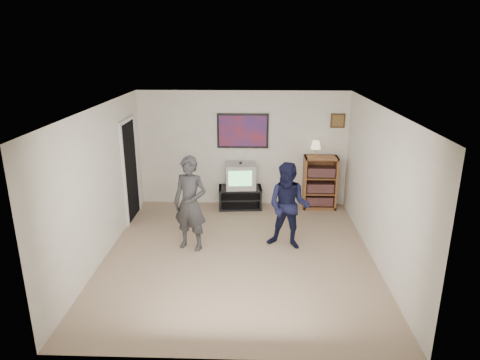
# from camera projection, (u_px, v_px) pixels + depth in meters

# --- Properties ---
(room_shell) EXTENTS (4.51, 5.00, 2.51)m
(room_shell) POSITION_uv_depth(u_px,v_px,m) (239.00, 179.00, 7.21)
(room_shell) COLOR #7D674F
(room_shell) RESTS_ON ground
(media_stand) EXTENTS (0.96, 0.58, 0.46)m
(media_stand) POSITION_uv_depth(u_px,v_px,m) (240.00, 197.00, 9.31)
(media_stand) COLOR black
(media_stand) RESTS_ON room_shell
(crt_television) EXTENTS (0.67, 0.58, 0.53)m
(crt_television) POSITION_uv_depth(u_px,v_px,m) (241.00, 176.00, 9.16)
(crt_television) COLOR #A5A5A0
(crt_television) RESTS_ON media_stand
(bookshelf) EXTENTS (0.70, 0.40, 1.15)m
(bookshelf) POSITION_uv_depth(u_px,v_px,m) (320.00, 182.00, 9.20)
(bookshelf) COLOR brown
(bookshelf) RESTS_ON room_shell
(table_lamp) EXTENTS (0.22, 0.22, 0.35)m
(table_lamp) POSITION_uv_depth(u_px,v_px,m) (316.00, 149.00, 8.95)
(table_lamp) COLOR #F9E0BD
(table_lamp) RESTS_ON bookshelf
(person_tall) EXTENTS (0.70, 0.57, 1.66)m
(person_tall) POSITION_uv_depth(u_px,v_px,m) (190.00, 204.00, 7.29)
(person_tall) COLOR #2C2B2E
(person_tall) RESTS_ON room_shell
(person_short) EXTENTS (0.89, 0.78, 1.53)m
(person_short) POSITION_uv_depth(u_px,v_px,m) (288.00, 206.00, 7.35)
(person_short) COLOR black
(person_short) RESTS_ON room_shell
(controller_left) EXTENTS (0.06, 0.13, 0.04)m
(controller_left) POSITION_uv_depth(u_px,v_px,m) (190.00, 183.00, 7.40)
(controller_left) COLOR white
(controller_left) RESTS_ON person_tall
(controller_right) EXTENTS (0.04, 0.12, 0.04)m
(controller_right) POSITION_uv_depth(u_px,v_px,m) (285.00, 188.00, 7.53)
(controller_right) COLOR white
(controller_right) RESTS_ON person_short
(poster) EXTENTS (1.10, 0.03, 0.75)m
(poster) POSITION_uv_depth(u_px,v_px,m) (243.00, 131.00, 9.11)
(poster) COLOR black
(poster) RESTS_ON room_shell
(air_vent) EXTENTS (0.28, 0.02, 0.14)m
(air_vent) POSITION_uv_depth(u_px,v_px,m) (217.00, 117.00, 9.04)
(air_vent) COLOR white
(air_vent) RESTS_ON room_shell
(small_picture) EXTENTS (0.30, 0.03, 0.30)m
(small_picture) POSITION_uv_depth(u_px,v_px,m) (338.00, 121.00, 8.98)
(small_picture) COLOR #30210F
(small_picture) RESTS_ON room_shell
(doorway) EXTENTS (0.03, 0.85, 2.00)m
(doorway) POSITION_uv_depth(u_px,v_px,m) (130.00, 171.00, 8.55)
(doorway) COLOR black
(doorway) RESTS_ON room_shell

